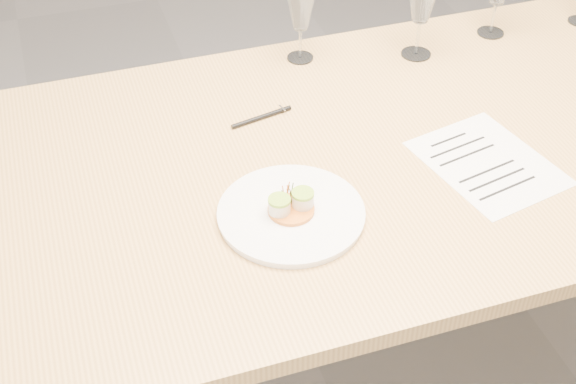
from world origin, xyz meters
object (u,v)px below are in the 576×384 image
object	(u,v)px
dinner_plate	(291,213)
recipe_sheet	(488,163)
dining_table	(326,180)
wine_glass_0	(301,11)
wine_glass_1	(422,0)
ballpoint_pen	(262,117)

from	to	relation	value
dinner_plate	recipe_sheet	distance (m)	0.46
dining_table	dinner_plate	xyz separation A→B (m)	(-0.14, -0.16, 0.08)
recipe_sheet	wine_glass_0	distance (m)	0.61
dinner_plate	recipe_sheet	size ratio (longest dim) A/B	0.86
dining_table	wine_glass_0	distance (m)	0.46
dining_table	wine_glass_1	size ratio (longest dim) A/B	10.81
recipe_sheet	wine_glass_1	size ratio (longest dim) A/B	1.57
dinner_plate	wine_glass_0	xyz separation A→B (m)	(0.22, 0.57, 0.12)
dining_table	wine_glass_0	size ratio (longest dim) A/B	12.29
dining_table	wine_glass_0	world-z (taller)	wine_glass_0
dinner_plate	dining_table	bearing A→B (deg)	49.95
dining_table	recipe_sheet	world-z (taller)	recipe_sheet
ballpoint_pen	wine_glass_0	xyz separation A→B (m)	(0.17, 0.23, 0.13)
recipe_sheet	wine_glass_1	world-z (taller)	wine_glass_1
dinner_plate	ballpoint_pen	world-z (taller)	dinner_plate
ballpoint_pen	wine_glass_0	distance (m)	0.31
recipe_sheet	ballpoint_pen	distance (m)	0.52
recipe_sheet	wine_glass_0	size ratio (longest dim) A/B	1.78
recipe_sheet	wine_glass_1	distance (m)	0.49
ballpoint_pen	wine_glass_0	size ratio (longest dim) A/B	0.79
recipe_sheet	wine_glass_1	xyz separation A→B (m)	(0.05, 0.47, 0.16)
ballpoint_pen	wine_glass_1	world-z (taller)	wine_glass_1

